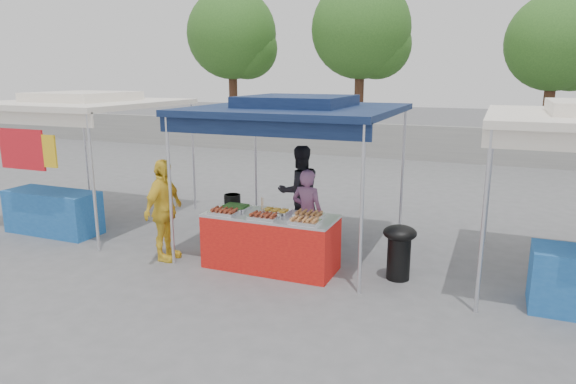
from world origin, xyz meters
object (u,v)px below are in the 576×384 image
at_px(cooking_pot, 232,199).
at_px(vendor_woman, 307,213).
at_px(vendor_table, 271,241).
at_px(helper_man, 300,191).
at_px(customer_person, 164,210).
at_px(wok_burner, 399,247).

xyz_separation_m(cooking_pot, vendor_woman, (1.17, 0.36, -0.20)).
xyz_separation_m(vendor_table, helper_man, (-0.18, 1.69, 0.41)).
height_order(vendor_table, customer_person, customer_person).
relative_size(vendor_woman, customer_person, 0.89).
height_order(wok_burner, helper_man, helper_man).
distance_m(vendor_table, wok_burner, 1.92).
relative_size(vendor_table, helper_man, 1.20).
height_order(wok_burner, customer_person, customer_person).
bearing_deg(wok_burner, vendor_woman, 171.19).
distance_m(vendor_table, helper_man, 1.75).
bearing_deg(vendor_woman, customer_person, 30.90).
relative_size(vendor_woman, helper_man, 0.87).
relative_size(cooking_pot, helper_man, 0.16).
relative_size(vendor_table, wok_burner, 2.46).
bearing_deg(vendor_woman, wok_burner, 169.93).
bearing_deg(cooking_pot, vendor_table, -23.27).
relative_size(cooking_pot, wok_burner, 0.33).
height_order(vendor_table, vendor_woman, vendor_woman).
xyz_separation_m(vendor_table, vendor_woman, (0.33, 0.72, 0.30)).
bearing_deg(vendor_woman, helper_man, -58.06).
xyz_separation_m(vendor_woman, helper_man, (-0.51, 0.97, 0.11)).
xyz_separation_m(vendor_table, wok_burner, (1.89, 0.32, 0.06)).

